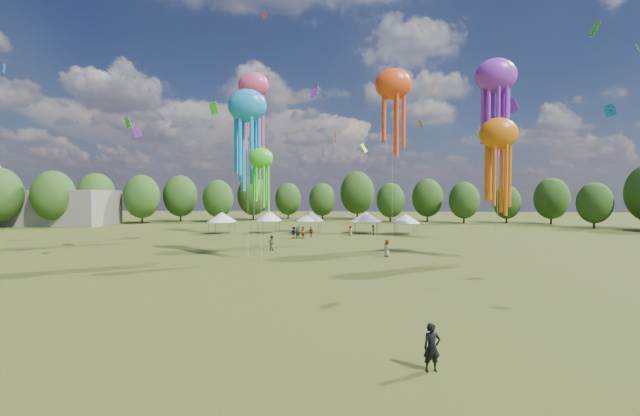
{
  "coord_description": "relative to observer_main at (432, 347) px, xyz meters",
  "views": [
    {
      "loc": [
        3.33,
        -18.61,
        7.15
      ],
      "look_at": [
        0.77,
        15.0,
        6.0
      ],
      "focal_mm": 23.38,
      "sensor_mm": 36.0,
      "label": 1
    }
  ],
  "objects": [
    {
      "name": "spectator_near",
      "position": [
        -13.29,
        34.86,
        -0.05
      ],
      "size": [
        1.13,
        1.07,
        1.84
      ],
      "primitive_type": "imported",
      "rotation": [
        0.0,
        0.0,
        2.56
      ],
      "color": "gray",
      "rests_on": "ground"
    },
    {
      "name": "spectators_far",
      "position": [
        -7.46,
        48.0,
        -0.06
      ],
      "size": [
        14.4,
        26.31,
        1.91
      ],
      "color": "gray",
      "rests_on": "ground"
    },
    {
      "name": "treeline",
      "position": [
        -10.43,
        64.3,
        5.58
      ],
      "size": [
        201.57,
        95.24,
        13.43
      ],
      "color": "#38281C",
      "rests_on": "ground"
    },
    {
      "name": "ground",
      "position": [
        -6.56,
        1.78,
        -0.97
      ],
      "size": [
        300.0,
        300.0,
        0.0
      ],
      "primitive_type": "plane",
      "color": "#384416",
      "rests_on": "ground"
    },
    {
      "name": "observer_main",
      "position": [
        0.0,
        0.0,
        0.0
      ],
      "size": [
        0.78,
        0.59,
        1.94
      ],
      "primitive_type": "imported",
      "rotation": [
        0.0,
        0.0,
        0.19
      ],
      "color": "black",
      "rests_on": "ground"
    },
    {
      "name": "hangar",
      "position": [
        -78.56,
        73.78,
        3.03
      ],
      "size": [
        40.0,
        12.0,
        8.0
      ],
      "primitive_type": "cube",
      "color": "gray",
      "rests_on": "ground"
    },
    {
      "name": "festival_tents",
      "position": [
        -9.9,
        58.13,
        2.02
      ],
      "size": [
        38.01,
        8.69,
        4.11
      ],
      "color": "#47474C",
      "rests_on": "ground"
    },
    {
      "name": "show_kites",
      "position": [
        1.62,
        43.87,
        18.57
      ],
      "size": [
        42.59,
        27.52,
        27.14
      ],
      "color": "#1890D3",
      "rests_on": "ground"
    },
    {
      "name": "small_kites",
      "position": [
        -7.94,
        43.3,
        28.65
      ],
      "size": [
        74.29,
        59.48,
        46.37
      ],
      "color": "#1890D3",
      "rests_on": "ground"
    }
  ]
}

